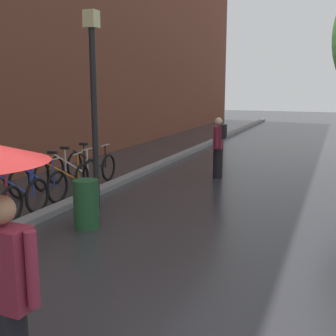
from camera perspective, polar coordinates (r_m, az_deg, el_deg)
The scene contains 9 objects.
kerb_strip at distance 13.84m, azimuth 0.06°, elevation 1.00°, with size 0.30×36.00×0.12m, color slate.
parked_bicycle_1 at distance 8.96m, azimuth -19.59°, elevation -3.09°, with size 1.09×0.72×0.96m.
parked_bicycle_2 at distance 9.61m, azimuth -16.91°, elevation -2.00°, with size 1.10×0.73×0.96m.
parked_bicycle_3 at distance 10.22m, azimuth -13.99°, elevation -1.10°, with size 1.17×0.85×0.96m.
parked_bicycle_4 at distance 10.85m, azimuth -12.55°, elevation -0.33°, with size 1.09×0.71×0.96m.
parked_bicycle_5 at distance 11.47m, azimuth -10.19°, elevation 0.36°, with size 1.10×0.73×0.96m.
street_lamp_post at distance 8.53m, azimuth -9.84°, elevation 9.56°, with size 0.24×0.24×3.83m.
litter_bin at distance 7.60m, azimuth -10.82°, elevation -4.71°, with size 0.44×0.44×0.85m, color #1E4C28.
pedestrian_walking_midground at distance 11.50m, azimuth 6.75°, elevation 2.95°, with size 0.35×0.59×1.62m.
Camera 1 is at (1.86, -2.65, 2.45)m, focal length 45.82 mm.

